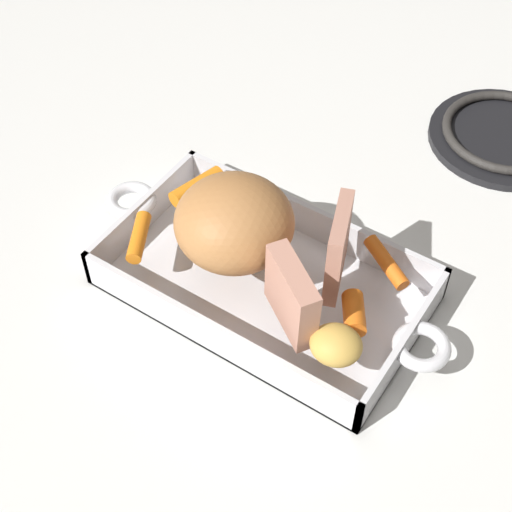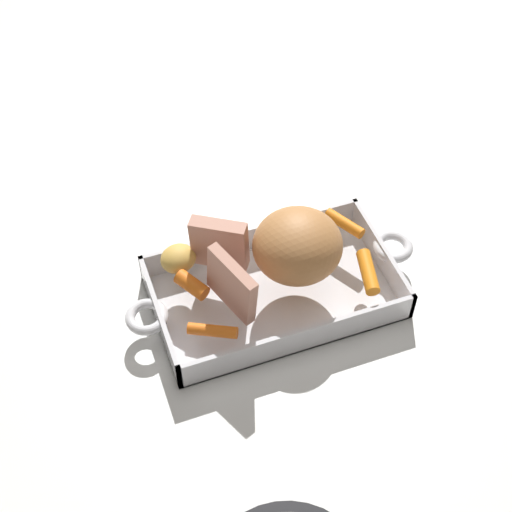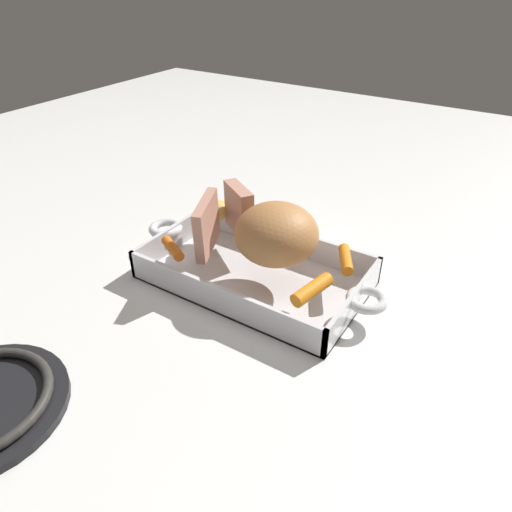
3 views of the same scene
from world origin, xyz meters
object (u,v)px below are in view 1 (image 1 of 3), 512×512
potato_near_roast (336,345)px  stove_burner_rear (504,135)px  pork_roast (234,223)px  baby_carrot_short (197,187)px  roast_slice_thick (292,296)px  roast_slice_thin (338,248)px  baby_carrot_long (139,237)px  roasting_dish (265,281)px  baby_carrot_center_left (354,313)px  baby_carrot_southwest (386,262)px

potato_near_roast → stove_burner_rear: potato_near_roast is taller
pork_roast → baby_carrot_short: bearing=150.0°
roast_slice_thick → baby_carrot_short: (-0.18, 0.09, -0.03)m
potato_near_roast → pork_roast: bearing=160.0°
roast_slice_thin → roast_slice_thick: 0.08m
roast_slice_thick → baby_carrot_long: roast_slice_thick is taller
roast_slice_thin → baby_carrot_short: roast_slice_thin is taller
roast_slice_thin → baby_carrot_long: (-0.20, -0.08, -0.03)m
roast_slice_thick → baby_carrot_short: bearing=152.7°
roasting_dish → stove_burner_rear: roasting_dish is taller
roast_slice_thick → stove_burner_rear: roast_slice_thick is taller
roast_slice_thin → roast_slice_thick: (-0.01, -0.07, -0.00)m
baby_carrot_center_left → roasting_dish: bearing=172.2°
baby_carrot_center_left → stove_burner_rear: 0.39m
pork_roast → roast_slice_thick: bearing=-24.8°
pork_roast → potato_near_roast: pork_roast is taller
roasting_dish → baby_carrot_long: bearing=-158.1°
baby_carrot_short → baby_carrot_long: baby_carrot_short is taller
baby_carrot_long → potato_near_roast: potato_near_roast is taller
roasting_dish → roast_slice_thick: 0.11m
pork_roast → roast_slice_thin: pork_roast is taller
roast_slice_thick → baby_carrot_long: (-0.19, -0.00, -0.03)m
roasting_dish → stove_burner_rear: bearing=71.7°
roast_slice_thick → baby_carrot_long: 0.19m
baby_carrot_short → baby_carrot_southwest: bearing=4.7°
baby_carrot_short → stove_burner_rear: baby_carrot_short is taller
roasting_dish → roast_slice_thick: roast_slice_thick is taller
roast_slice_thick → baby_carrot_center_left: bearing=33.8°
baby_carrot_southwest → roast_slice_thin: bearing=-136.3°
baby_carrot_southwest → roasting_dish: bearing=-150.1°
roasting_dish → baby_carrot_center_left: size_ratio=9.07×
baby_carrot_center_left → baby_carrot_long: baby_carrot_center_left is taller
roast_slice_thin → stove_burner_rear: 0.36m
pork_roast → stove_burner_rear: (0.16, 0.38, -0.08)m
roasting_dish → baby_carrot_southwest: baby_carrot_southwest is taller
pork_roast → roast_slice_thin: size_ratio=1.47×
pork_roast → stove_burner_rear: 0.42m
baby_carrot_short → roast_slice_thick: bearing=-27.3°
baby_carrot_center_left → pork_roast: bearing=176.1°
baby_carrot_short → potato_near_roast: 0.26m
roast_slice_thin → baby_carrot_southwest: bearing=43.7°
baby_carrot_short → potato_near_roast: potato_near_roast is taller
baby_carrot_short → potato_near_roast: size_ratio=1.33×
pork_roast → stove_burner_rear: pork_roast is taller
baby_carrot_southwest → potato_near_roast: potato_near_roast is taller
baby_carrot_short → potato_near_roast: (0.24, -0.10, 0.01)m
pork_roast → baby_carrot_short: (-0.08, 0.05, -0.03)m
roasting_dish → baby_carrot_southwest: (0.11, 0.06, 0.04)m
roasting_dish → baby_carrot_center_left: baby_carrot_center_left is taller
roasting_dish → baby_carrot_short: (-0.12, 0.04, 0.04)m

